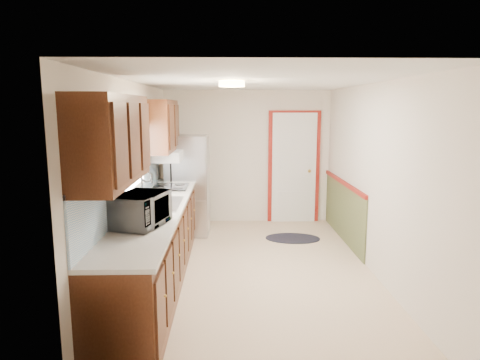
{
  "coord_description": "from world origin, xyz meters",
  "views": [
    {
      "loc": [
        -0.34,
        -5.25,
        2.09
      ],
      "look_at": [
        -0.19,
        0.3,
        1.15
      ],
      "focal_mm": 32.0,
      "sensor_mm": 36.0,
      "label": 1
    }
  ],
  "objects": [
    {
      "name": "back_wall_trim",
      "position": [
        0.99,
        2.21,
        0.89
      ],
      "size": [
        1.12,
        2.3,
        2.08
      ],
      "color": "maroon",
      "rests_on": "ground"
    },
    {
      "name": "cooktop",
      "position": [
        -1.19,
        0.9,
        0.95
      ],
      "size": [
        0.49,
        0.59,
        0.02
      ],
      "primitive_type": "cube",
      "color": "black",
      "rests_on": "kitchen_run"
    },
    {
      "name": "kitchen_run",
      "position": [
        -1.24,
        -0.29,
        0.81
      ],
      "size": [
        0.63,
        4.0,
        2.2
      ],
      "color": "#391A0D",
      "rests_on": "ground"
    },
    {
      "name": "microwave",
      "position": [
        -1.2,
        -1.14,
        1.14
      ],
      "size": [
        0.47,
        0.65,
        0.4
      ],
      "primitive_type": "imported",
      "rotation": [
        0.0,
        0.0,
        1.3
      ],
      "color": "white",
      "rests_on": "kitchen_run"
    },
    {
      "name": "refrigerator",
      "position": [
        -1.02,
        1.75,
        0.82
      ],
      "size": [
        0.7,
        0.7,
        1.64
      ],
      "rotation": [
        0.0,
        0.0,
        -0.03
      ],
      "color": "#B7B7BC",
      "rests_on": "ground"
    },
    {
      "name": "ceiling_fixture",
      "position": [
        -0.3,
        -0.2,
        2.36
      ],
      "size": [
        0.3,
        0.3,
        0.06
      ],
      "primitive_type": "cylinder",
      "color": "#FFD88C",
      "rests_on": "room_shell"
    },
    {
      "name": "rug",
      "position": [
        0.69,
        1.38,
        0.01
      ],
      "size": [
        0.93,
        0.65,
        0.01
      ],
      "primitive_type": "ellipsoid",
      "rotation": [
        0.0,
        0.0,
        -0.1
      ],
      "color": "black",
      "rests_on": "ground"
    },
    {
      "name": "room_shell",
      "position": [
        0.0,
        0.0,
        1.2
      ],
      "size": [
        3.2,
        5.2,
        2.52
      ],
      "color": "beige",
      "rests_on": "ground"
    }
  ]
}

